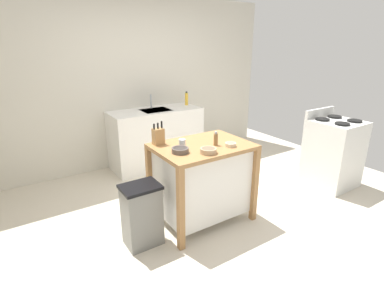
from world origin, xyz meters
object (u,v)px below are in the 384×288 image
(bottle_dish_soap, at_px, (187,99))
(stove, at_px, (333,153))
(kitchen_island, at_px, (202,178))
(pepper_grinder, at_px, (216,139))
(sink_faucet, at_px, (151,101))
(bowl_ceramic_wide, at_px, (180,150))
(trash_bin, at_px, (142,215))
(knife_block, at_px, (158,136))
(drinking_cup, at_px, (182,144))
(bowl_stoneware_deep, at_px, (231,144))
(bowl_ceramic_small, at_px, (208,150))

(bottle_dish_soap, height_order, stove, bottle_dish_soap)
(kitchen_island, xyz_separation_m, pepper_grinder, (0.11, -0.09, 0.46))
(sink_faucet, bearing_deg, kitchen_island, -99.01)
(bowl_ceramic_wide, height_order, pepper_grinder, pepper_grinder)
(kitchen_island, bearing_deg, bowl_ceramic_wide, -166.06)
(bottle_dish_soap, bearing_deg, trash_bin, -132.29)
(bottle_dish_soap, bearing_deg, pepper_grinder, -113.31)
(knife_block, distance_m, bottle_dish_soap, 1.96)
(drinking_cup, bearing_deg, knife_block, 123.85)
(bowl_ceramic_wide, height_order, drinking_cup, drinking_cup)
(bowl_stoneware_deep, bearing_deg, kitchen_island, 136.27)
(trash_bin, bearing_deg, bowl_stoneware_deep, -9.02)
(bowl_ceramic_small, relative_size, bottle_dish_soap, 0.71)
(stove, bearing_deg, sink_faucet, 129.30)
(knife_block, distance_m, bowl_ceramic_wide, 0.35)
(drinking_cup, xyz_separation_m, stove, (2.24, -0.29, -0.46))
(knife_block, relative_size, stove, 0.24)
(pepper_grinder, bearing_deg, bowl_ceramic_small, -143.63)
(drinking_cup, height_order, sink_faucet, sink_faucet)
(stove, bearing_deg, kitchen_island, 172.60)
(knife_block, bearing_deg, bowl_ceramic_small, -60.41)
(bowl_stoneware_deep, bearing_deg, knife_block, 141.91)
(kitchen_island, height_order, sink_faucet, sink_faucet)
(knife_block, bearing_deg, drinking_cup, -56.15)
(knife_block, relative_size, trash_bin, 0.39)
(kitchen_island, bearing_deg, bowl_stoneware_deep, -43.73)
(knife_block, relative_size, drinking_cup, 2.74)
(bowl_ceramic_wide, bearing_deg, trash_bin, 176.24)
(drinking_cup, relative_size, bottle_dish_soap, 0.39)
(pepper_grinder, height_order, trash_bin, pepper_grinder)
(knife_block, xyz_separation_m, bottle_dish_soap, (1.28, 1.49, 0.05))
(bowl_ceramic_small, xyz_separation_m, stove, (2.11, -0.02, -0.44))
(bowl_stoneware_deep, bearing_deg, trash_bin, 170.98)
(kitchen_island, bearing_deg, stove, -7.40)
(drinking_cup, bearing_deg, kitchen_island, -8.38)
(bowl_stoneware_deep, relative_size, pepper_grinder, 0.74)
(knife_block, distance_m, bowl_ceramic_small, 0.58)
(bowl_stoneware_deep, height_order, bottle_dish_soap, bottle_dish_soap)
(bowl_stoneware_deep, height_order, drinking_cup, drinking_cup)
(bowl_ceramic_wide, xyz_separation_m, trash_bin, (-0.42, 0.03, -0.59))
(bowl_ceramic_wide, height_order, trash_bin, bowl_ceramic_wide)
(knife_block, relative_size, bowl_ceramic_small, 1.52)
(bowl_ceramic_small, bearing_deg, pepper_grinder, 36.37)
(bowl_ceramic_small, xyz_separation_m, bottle_dish_soap, (0.99, 1.99, 0.11))
(kitchen_island, distance_m, bottle_dish_soap, 2.03)
(bowl_stoneware_deep, relative_size, drinking_cup, 1.25)
(stove, bearing_deg, trash_bin, 175.63)
(kitchen_island, height_order, bowl_ceramic_small, bowl_ceramic_small)
(bowl_stoneware_deep, xyz_separation_m, stove, (1.80, -0.06, -0.44))
(bowl_ceramic_small, xyz_separation_m, drinking_cup, (-0.13, 0.27, 0.02))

